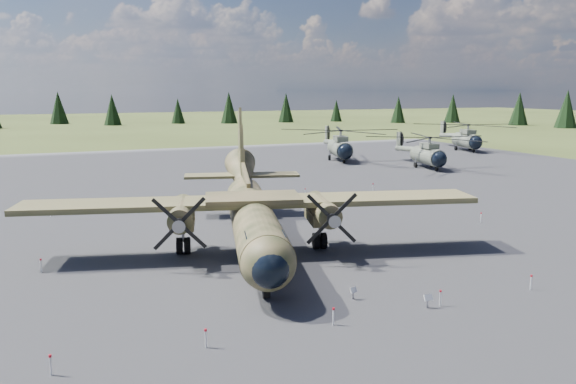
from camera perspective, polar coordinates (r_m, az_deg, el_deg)
name	(u,v)px	position (r m, az deg, el deg)	size (l,w,h in m)	color
ground	(296,244)	(39.78, 0.81, -5.27)	(500.00, 500.00, 0.00)	#56642C
apron	(250,215)	(48.83, -3.89, -2.36)	(120.00, 120.00, 0.04)	slate
transport_plane	(252,209)	(37.88, -3.72, -1.71)	(29.40, 26.30, 9.77)	#34391F
helicopter_near	(340,139)	(86.31, 5.29, 5.42)	(23.50, 24.11, 4.83)	slate
helicopter_mid	(428,146)	(80.02, 14.02, 4.58)	(20.44, 21.83, 4.44)	slate
helicopter_far	(467,132)	(105.41, 17.69, 5.85)	(23.41, 24.06, 4.83)	slate
info_placard_left	(353,291)	(29.58, 6.65, -9.99)	(0.46, 0.31, 0.67)	gray
info_placard_right	(428,299)	(29.11, 14.04, -10.49)	(0.47, 0.20, 0.73)	gray
barrier_fence	(290,238)	(39.40, 0.24, -4.65)	(33.12, 29.62, 0.85)	silver
treeline	(338,165)	(45.09, 5.09, 2.70)	(324.00, 323.43, 10.96)	black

